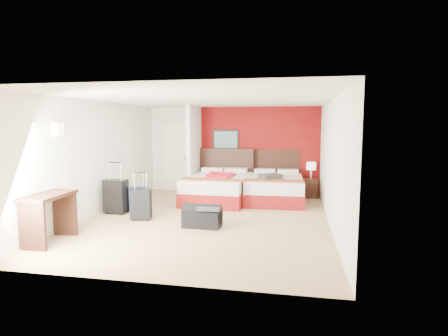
% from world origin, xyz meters
% --- Properties ---
extents(ground, '(6.50, 6.50, 0.00)m').
position_xyz_m(ground, '(0.00, 0.00, 0.00)').
color(ground, tan).
rests_on(ground, ground).
extents(room_walls, '(5.02, 6.52, 2.50)m').
position_xyz_m(room_walls, '(-1.40, 1.42, 1.26)').
color(room_walls, white).
rests_on(room_walls, ground).
extents(red_accent_panel, '(3.50, 0.04, 2.50)m').
position_xyz_m(red_accent_panel, '(0.75, 3.23, 1.25)').
color(red_accent_panel, maroon).
rests_on(red_accent_panel, ground).
extents(partition_wall, '(0.12, 1.20, 2.50)m').
position_xyz_m(partition_wall, '(-1.00, 2.61, 1.25)').
color(partition_wall, silver).
rests_on(partition_wall, ground).
extents(entry_door, '(0.82, 0.06, 2.05)m').
position_xyz_m(entry_door, '(-1.75, 3.20, 1.02)').
color(entry_door, silver).
rests_on(entry_door, ground).
extents(bed_left, '(1.61, 2.23, 0.65)m').
position_xyz_m(bed_left, '(-0.15, 1.87, 0.33)').
color(bed_left, white).
rests_on(bed_left, ground).
extents(bed_right, '(1.53, 2.13, 0.62)m').
position_xyz_m(bed_right, '(1.29, 2.14, 0.31)').
color(bed_right, silver).
rests_on(bed_right, ground).
extents(red_suitcase_open, '(0.78, 0.94, 0.10)m').
position_xyz_m(red_suitcase_open, '(-0.05, 1.77, 0.70)').
color(red_suitcase_open, '#A90E20').
rests_on(red_suitcase_open, bed_left).
extents(jacket_bundle, '(0.66, 0.65, 0.12)m').
position_xyz_m(jacket_bundle, '(1.19, 1.84, 0.69)').
color(jacket_bundle, '#39383E').
rests_on(jacket_bundle, bed_right).
extents(nightstand, '(0.39, 0.39, 0.52)m').
position_xyz_m(nightstand, '(2.24, 2.80, 0.26)').
color(nightstand, '#321910').
rests_on(nightstand, ground).
extents(table_lamp, '(0.26, 0.26, 0.45)m').
position_xyz_m(table_lamp, '(2.24, 2.80, 0.75)').
color(table_lamp, silver).
rests_on(table_lamp, nightstand).
extents(suitcase_black, '(0.51, 0.34, 0.74)m').
position_xyz_m(suitcase_black, '(-2.13, 0.10, 0.37)').
color(suitcase_black, black).
rests_on(suitcase_black, ground).
extents(suitcase_charcoal, '(0.45, 0.32, 0.61)m').
position_xyz_m(suitcase_charcoal, '(-1.35, -0.32, 0.30)').
color(suitcase_charcoal, black).
rests_on(suitcase_charcoal, ground).
extents(suitcase_navy, '(0.43, 0.31, 0.54)m').
position_xyz_m(suitcase_navy, '(-1.67, 0.30, 0.27)').
color(suitcase_navy, '#101C32').
rests_on(suitcase_navy, ground).
extents(duffel_bag, '(0.75, 0.43, 0.37)m').
position_xyz_m(duffel_bag, '(0.05, -0.62, 0.19)').
color(duffel_bag, black).
rests_on(duffel_bag, ground).
extents(jacket_draped, '(0.46, 0.40, 0.06)m').
position_xyz_m(jacket_draped, '(0.20, -0.67, 0.40)').
color(jacket_draped, '#36363B').
rests_on(jacket_draped, duffel_bag).
extents(desk, '(0.53, 1.02, 0.84)m').
position_xyz_m(desk, '(-2.25, -2.03, 0.42)').
color(desk, '#321910').
rests_on(desk, ground).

